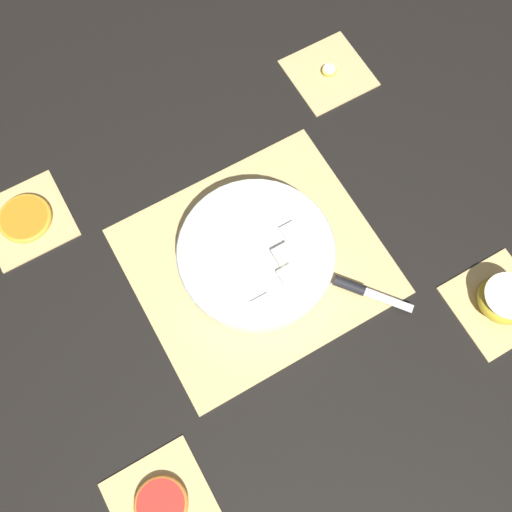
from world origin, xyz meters
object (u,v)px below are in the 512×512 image
Objects in this scene: paring_knife at (354,287)px; banana_coin_single at (329,70)px; orange_slice_whole at (25,218)px; grapefruit_slice at (161,504)px; fruit_salad_bowl at (256,254)px; apple_half at (504,299)px.

banana_coin_single is (-0.20, -0.40, -0.00)m from paring_knife.
orange_slice_whole is 0.54m from grapefruit_slice.
paring_knife is (-0.12, 0.13, -0.02)m from fruit_salad_bowl.
apple_half is at bearing 144.39° from paring_knife.
grapefruit_slice is (0.64, 0.00, -0.02)m from apple_half.
fruit_salad_bowl reaches higher than paring_knife.
apple_half reaches higher than paring_knife.
orange_slice_whole is at bearing -0.00° from banana_coin_single.
banana_coin_single is at bearing 180.00° from orange_slice_whole.
grapefruit_slice is (0.44, 0.14, -0.00)m from paring_knife.
banana_coin_single is at bearing -139.69° from grapefruit_slice.
fruit_salad_bowl is 3.21× the size of grapefruit_slice.
paring_knife is at bearing 63.23° from banana_coin_single.
orange_slice_whole is at bearing -40.31° from apple_half.
paring_knife is at bearing 137.73° from orange_slice_whole.
apple_half is 2.90× the size of banana_coin_single.
fruit_salad_bowl is 0.42m from grapefruit_slice.
grapefruit_slice reaches higher than orange_slice_whole.
banana_coin_single is 0.36× the size of grapefruit_slice.
grapefruit_slice is (0.64, 0.54, 0.00)m from banana_coin_single.
banana_coin_single is 0.84m from grapefruit_slice.
orange_slice_whole is (0.64, -0.54, -0.02)m from apple_half.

